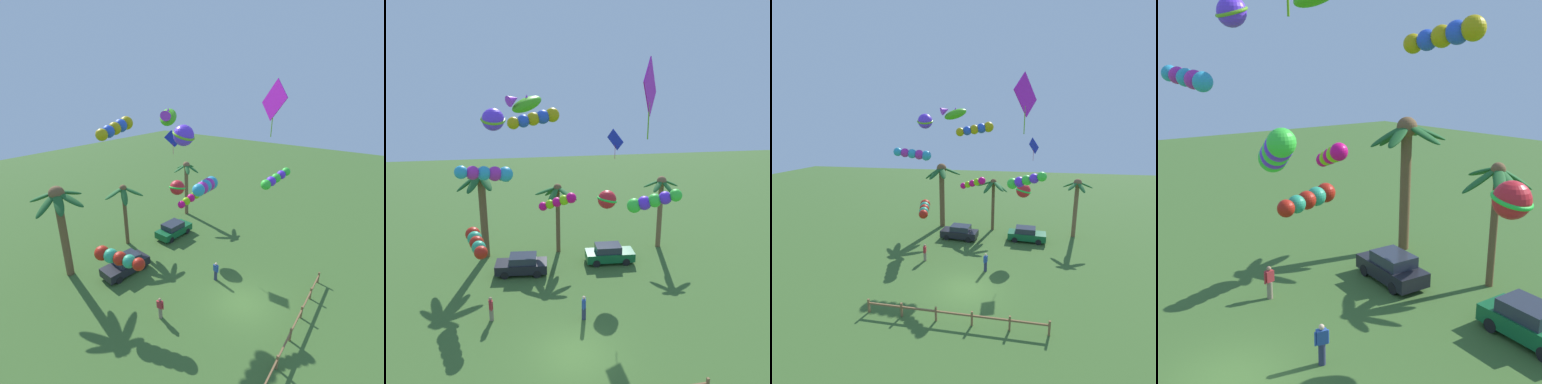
% 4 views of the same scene
% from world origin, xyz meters
% --- Properties ---
extents(ground_plane, '(120.00, 120.00, 0.00)m').
position_xyz_m(ground_plane, '(0.00, 0.00, 0.00)').
color(ground_plane, '#3D6028').
extents(palm_tree_0, '(3.68, 3.26, 6.13)m').
position_xyz_m(palm_tree_0, '(0.83, 13.00, 4.73)').
color(palm_tree_0, brown).
rests_on(palm_tree_0, ground).
extents(palm_tree_1, '(4.34, 4.29, 7.72)m').
position_xyz_m(palm_tree_1, '(-5.32, 13.11, 5.64)').
color(palm_tree_1, brown).
rests_on(palm_tree_1, ground).
extents(palm_tree_2, '(3.17, 3.12, 6.52)m').
position_xyz_m(palm_tree_2, '(9.81, 12.46, 4.65)').
color(palm_tree_2, brown).
rests_on(palm_tree_2, ground).
extents(rail_fence, '(11.43, 0.12, 0.95)m').
position_xyz_m(rail_fence, '(-0.08, -3.79, 0.59)').
color(rail_fence, brown).
rests_on(rail_fence, ground).
extents(parked_car_0, '(4.00, 1.95, 1.51)m').
position_xyz_m(parked_car_0, '(4.67, 10.24, 0.75)').
color(parked_car_0, '#145B2D').
rests_on(parked_car_0, ground).
extents(parked_car_1, '(4.05, 2.08, 1.51)m').
position_xyz_m(parked_car_1, '(-2.43, 9.54, 0.75)').
color(parked_car_1, black).
rests_on(parked_car_1, ground).
extents(spectator_0, '(0.28, 0.55, 1.59)m').
position_xyz_m(spectator_0, '(-4.48, 3.86, 0.81)').
color(spectator_0, gray).
rests_on(spectator_0, ground).
extents(spectator_1, '(0.32, 0.53, 1.59)m').
position_xyz_m(spectator_1, '(1.11, 2.97, 0.81)').
color(spectator_1, '#2D3351').
rests_on(spectator_1, ground).
extents(kite_tube_0, '(2.61, 1.19, 0.95)m').
position_xyz_m(kite_tube_0, '(-3.96, 0.74, 9.92)').
color(kite_tube_0, '#2C9AC1').
extents(kite_tube_1, '(3.87, 1.58, 1.49)m').
position_xyz_m(kite_tube_1, '(-0.95, 10.98, 11.64)').
color(kite_tube_1, '#B89E0D').
extents(kite_ball_2, '(1.45, 1.44, 1.11)m').
position_xyz_m(kite_ball_2, '(-3.60, 2.41, 12.24)').
color(kite_ball_2, '#6734ED').
extents(kite_tube_3, '(2.22, 1.03, 1.16)m').
position_xyz_m(kite_tube_3, '(-0.16, 4.37, 7.24)').
color(kite_tube_3, '#E50B71').
extents(kite_diamond_4, '(0.90, 1.40, 2.28)m').
position_xyz_m(kite_diamond_4, '(4.93, 10.28, 10.02)').
color(kite_diamond_4, '#1D29C8').
extents(kite_tube_5, '(2.49, 1.43, 1.33)m').
position_xyz_m(kite_tube_5, '(3.90, -0.04, 8.38)').
color(kite_tube_5, '#3AD836').
extents(kite_ball_6, '(1.88, 1.88, 1.41)m').
position_xyz_m(kite_ball_6, '(4.10, 9.20, 5.71)').
color(kite_ball_6, red).
extents(kite_tube_7, '(1.65, 3.65, 1.10)m').
position_xyz_m(kite_tube_7, '(-5.35, 6.65, 4.09)').
color(kite_tube_7, red).
extents(kite_diamond_8, '(1.52, 2.28, 3.77)m').
position_xyz_m(kite_diamond_8, '(3.71, 0.51, 13.71)').
color(kite_diamond_8, '#C218C3').
extents(kite_fish_9, '(2.42, 2.00, 1.32)m').
position_xyz_m(kite_fish_9, '(-1.91, 4.90, 12.92)').
color(kite_fish_9, '#45B718').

